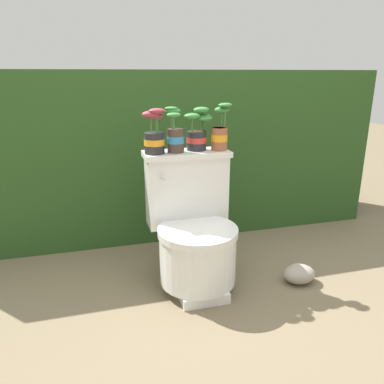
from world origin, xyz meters
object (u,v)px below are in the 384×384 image
(potted_plant_left, at_px, (154,135))
(potted_plant_middle, at_px, (198,132))
(potted_plant_midleft, at_px, (175,135))
(potted_plant_midright, at_px, (220,133))
(garden_stone, at_px, (299,274))
(toilet, at_px, (193,230))

(potted_plant_left, distance_m, potted_plant_middle, 0.25)
(potted_plant_midleft, distance_m, potted_plant_middle, 0.14)
(potted_plant_left, xyz_separation_m, potted_plant_midright, (0.36, -0.00, -0.00))
(potted_plant_left, xyz_separation_m, potted_plant_midleft, (0.11, 0.00, -0.00))
(potted_plant_middle, height_order, garden_stone, potted_plant_middle)
(garden_stone, bearing_deg, toilet, 163.21)
(toilet, height_order, garden_stone, toilet)
(toilet, relative_size, garden_stone, 3.94)
(potted_plant_midright, bearing_deg, toilet, -145.19)
(toilet, height_order, potted_plant_midleft, potted_plant_midleft)
(potted_plant_middle, bearing_deg, potted_plant_left, -172.80)
(potted_plant_midright, height_order, garden_stone, potted_plant_midright)
(toilet, distance_m, garden_stone, 0.64)
(potted_plant_left, relative_size, garden_stone, 1.30)
(toilet, xyz_separation_m, potted_plant_midleft, (-0.06, 0.13, 0.50))
(potted_plant_midleft, bearing_deg, toilet, -63.84)
(toilet, bearing_deg, potted_plant_midright, 34.81)
(potted_plant_middle, distance_m, potted_plant_midright, 0.12)
(toilet, bearing_deg, potted_plant_left, 143.28)
(potted_plant_midright, bearing_deg, potted_plant_midleft, 179.44)
(potted_plant_left, relative_size, potted_plant_middle, 1.01)
(toilet, relative_size, potted_plant_middle, 3.08)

